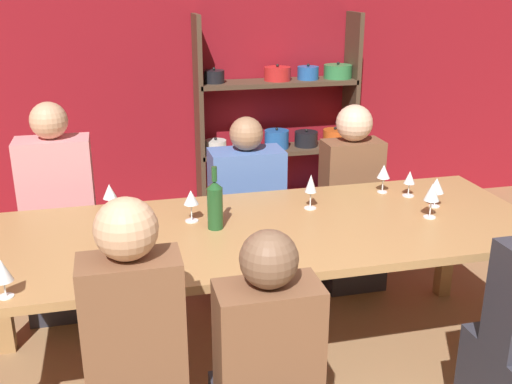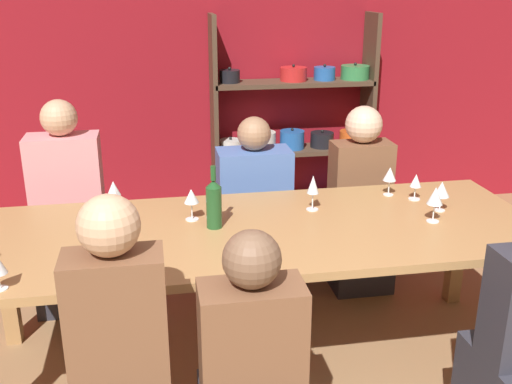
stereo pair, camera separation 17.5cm
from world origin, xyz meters
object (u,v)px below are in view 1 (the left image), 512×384
(wine_glass_red_b, at_px, (2,272))
(person_far_a, at_px, (62,235))
(wine_bottle_dark, at_px, (215,204))
(person_far_b, at_px, (247,229))
(wine_glass_empty_a, at_px, (432,193))
(wine_glass_empty_b, at_px, (436,186))
(wine_glass_red_a, at_px, (384,172))
(wine_glass_red_d, at_px, (110,192))
(wine_glass_white_c, at_px, (410,179))
(wine_glass_red_c, at_px, (111,233))
(wine_glass_white_a, at_px, (311,185))
(wine_glass_white_b, at_px, (191,199))
(person_far_c, at_px, (349,216))
(dining_table, at_px, (261,242))
(wine_glass_white_d, at_px, (113,201))
(shelf_unit, at_px, (282,141))

(wine_glass_red_b, distance_m, person_far_a, 1.37)
(wine_bottle_dark, distance_m, person_far_b, 0.99)
(wine_glass_empty_a, height_order, wine_glass_empty_b, wine_glass_empty_a)
(wine_glass_red_b, relative_size, wine_glass_empty_a, 0.86)
(wine_glass_red_b, height_order, wine_glass_empty_b, wine_glass_empty_b)
(wine_glass_empty_b, relative_size, person_far_a, 0.12)
(wine_glass_red_a, relative_size, wine_glass_empty_a, 0.90)
(wine_glass_red_d, height_order, wine_glass_white_c, wine_glass_red_d)
(wine_glass_red_c, xyz_separation_m, wine_glass_red_d, (0.00, 0.61, -0.02))
(wine_glass_white_a, relative_size, wine_glass_empty_a, 1.04)
(wine_glass_white_b, distance_m, person_far_a, 1.08)
(wine_glass_white_b, relative_size, person_far_c, 0.14)
(wine_glass_white_c, height_order, person_far_b, person_far_b)
(wine_glass_empty_b, bearing_deg, person_far_a, 157.66)
(dining_table, distance_m, wine_glass_red_b, 1.20)
(wine_glass_red_a, bearing_deg, person_far_c, 90.25)
(wine_glass_red_c, height_order, wine_glass_empty_a, same)
(wine_glass_white_d, relative_size, person_far_a, 0.13)
(dining_table, distance_m, wine_glass_red_d, 0.83)
(wine_glass_white_b, bearing_deg, wine_bottle_dark, -49.37)
(wine_glass_white_a, distance_m, wine_glass_white_c, 0.60)
(wine_glass_white_d, xyz_separation_m, person_far_c, (1.48, 0.55, -0.44))
(wine_glass_red_b, distance_m, wine_glass_white_d, 0.78)
(wine_glass_empty_a, bearing_deg, person_far_b, 129.41)
(wine_glass_red_d, height_order, wine_glass_empty_b, wine_glass_empty_b)
(wine_glass_white_c, xyz_separation_m, wine_glass_white_d, (-1.60, -0.01, 0.01))
(wine_bottle_dark, height_order, wine_glass_white_a, wine_bottle_dark)
(wine_glass_empty_b, distance_m, wine_glass_white_d, 1.67)
(wine_glass_red_b, bearing_deg, dining_table, 21.03)
(wine_glass_red_b, bearing_deg, wine_glass_empty_a, 10.16)
(dining_table, height_order, wine_glass_red_c, wine_glass_red_c)
(dining_table, relative_size, person_far_a, 2.19)
(wine_glass_red_b, height_order, wine_glass_white_a, wine_glass_white_a)
(wine_glass_red_c, height_order, wine_glass_red_d, wine_glass_red_c)
(wine_glass_white_b, bearing_deg, person_far_b, 57.17)
(wine_glass_white_d, bearing_deg, wine_glass_empty_b, -6.04)
(wine_glass_red_c, xyz_separation_m, person_far_b, (0.82, 1.04, -0.49))
(person_far_c, bearing_deg, person_far_a, -2.90)
(wine_glass_red_a, xyz_separation_m, wine_glass_white_a, (-0.48, -0.15, 0.01))
(wine_glass_red_a, relative_size, wine_glass_red_d, 1.11)
(dining_table, height_order, wine_glass_white_d, wine_glass_white_d)
(shelf_unit, xyz_separation_m, wine_glass_empty_a, (0.18, -2.10, 0.25))
(wine_glass_white_d, bearing_deg, wine_glass_red_b, -122.09)
(wine_glass_red_a, height_order, wine_glass_red_d, wine_glass_red_a)
(wine_glass_red_c, bearing_deg, wine_glass_white_c, 15.47)
(wine_bottle_dark, distance_m, wine_glass_empty_b, 1.18)
(wine_bottle_dark, relative_size, wine_glass_red_c, 1.72)
(wine_glass_white_d, bearing_deg, person_far_c, 20.21)
(wine_glass_red_c, relative_size, wine_glass_white_d, 1.11)
(wine_bottle_dark, distance_m, person_far_a, 1.23)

